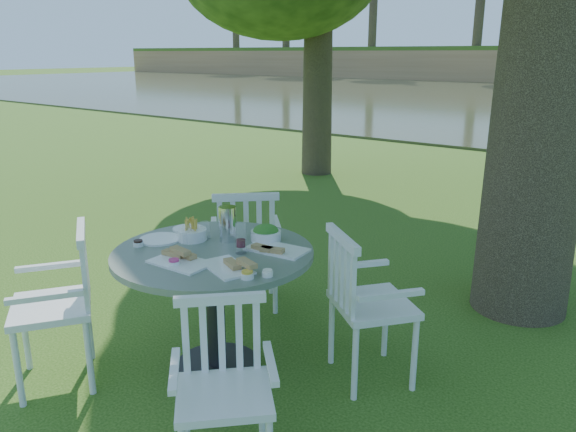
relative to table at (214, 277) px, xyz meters
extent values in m
plane|color=#21440E|center=(-0.09, 0.68, -0.66)|extent=(140.00, 140.00, 0.00)
cylinder|color=black|center=(0.00, 0.00, -0.64)|extent=(0.56, 0.56, 0.04)
cylinder|color=black|center=(0.00, 0.00, -0.24)|extent=(0.12, 0.12, 0.76)
cylinder|color=#5F6B59|center=(0.00, 0.00, 0.16)|extent=(1.27, 1.27, 0.04)
cylinder|color=white|center=(1.15, 0.57, -0.41)|extent=(0.04, 0.04, 0.49)
cylinder|color=white|center=(0.80, 0.84, -0.41)|extent=(0.04, 0.04, 0.49)
cylinder|color=white|center=(0.91, 0.26, -0.41)|extent=(0.04, 0.04, 0.49)
cylinder|color=white|center=(0.56, 0.53, -0.41)|extent=(0.04, 0.04, 0.49)
cube|color=white|center=(0.85, 0.55, -0.15)|extent=(0.68, 0.67, 0.04)
cube|color=white|center=(0.72, 0.38, 0.08)|extent=(0.42, 0.34, 0.50)
cylinder|color=white|center=(-0.50, 1.17, -0.41)|extent=(0.04, 0.04, 0.50)
cylinder|color=white|center=(-0.82, 0.86, -0.41)|extent=(0.04, 0.04, 0.50)
cylinder|color=white|center=(-0.22, 0.89, -0.41)|extent=(0.04, 0.04, 0.50)
cylinder|color=white|center=(-0.54, 0.58, -0.41)|extent=(0.04, 0.04, 0.50)
cube|color=white|center=(-0.52, 0.87, -0.14)|extent=(0.69, 0.69, 0.04)
cube|color=white|center=(-0.36, 0.71, 0.10)|extent=(0.40, 0.39, 0.51)
cylinder|color=white|center=(-1.00, -0.78, -0.41)|extent=(0.04, 0.04, 0.50)
cylinder|color=white|center=(-0.63, -1.02, -0.41)|extent=(0.04, 0.04, 0.50)
cylinder|color=white|center=(-0.78, -0.44, -0.41)|extent=(0.04, 0.04, 0.50)
cylinder|color=white|center=(-0.41, -0.69, -0.41)|extent=(0.04, 0.04, 0.50)
cube|color=white|center=(-0.71, -0.73, -0.14)|extent=(0.68, 0.67, 0.04)
cube|color=white|center=(-0.58, -0.55, 0.09)|extent=(0.45, 0.32, 0.51)
cylinder|color=white|center=(0.48, -0.71, -0.44)|extent=(0.04, 0.04, 0.44)
cylinder|color=white|center=(0.76, -0.42, -0.44)|extent=(0.04, 0.04, 0.44)
cube|color=white|center=(0.75, -0.69, -0.20)|extent=(0.61, 0.61, 0.04)
cube|color=white|center=(0.60, -0.55, 0.01)|extent=(0.34, 0.35, 0.45)
cube|color=white|center=(0.02, -0.28, 0.19)|extent=(0.38, 0.24, 0.01)
cube|color=white|center=(0.29, -0.17, 0.19)|extent=(0.39, 0.30, 0.01)
cube|color=white|center=(0.32, 0.24, 0.19)|extent=(0.40, 0.26, 0.02)
cylinder|color=white|center=(-0.42, -0.07, 0.19)|extent=(0.28, 0.28, 0.01)
cylinder|color=white|center=(-0.45, 0.20, 0.19)|extent=(0.22, 0.22, 0.01)
cylinder|color=white|center=(-0.26, 0.06, 0.22)|extent=(0.20, 0.20, 0.08)
cylinder|color=white|center=(0.14, 0.36, 0.22)|extent=(0.20, 0.20, 0.07)
cylinder|color=silver|center=(-0.06, 0.20, 0.30)|extent=(0.12, 0.12, 0.23)
cylinder|color=white|center=(0.18, 0.07, 0.28)|extent=(0.07, 0.07, 0.19)
cylinder|color=white|center=(-0.21, 0.14, 0.24)|extent=(0.07, 0.07, 0.12)
cylinder|color=white|center=(-0.24, 0.00, 0.24)|extent=(0.07, 0.07, 0.12)
cylinder|color=white|center=(0.01, -0.33, 0.20)|extent=(0.07, 0.07, 0.03)
cylinder|color=white|center=(0.48, -0.21, 0.20)|extent=(0.07, 0.07, 0.03)
cylinder|color=white|center=(0.55, -0.12, 0.20)|extent=(0.06, 0.06, 0.03)
cylinder|color=white|center=(-0.44, -0.24, 0.20)|extent=(0.07, 0.07, 0.03)
camera|label=1|loc=(2.42, -2.35, 1.38)|focal=35.00mm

